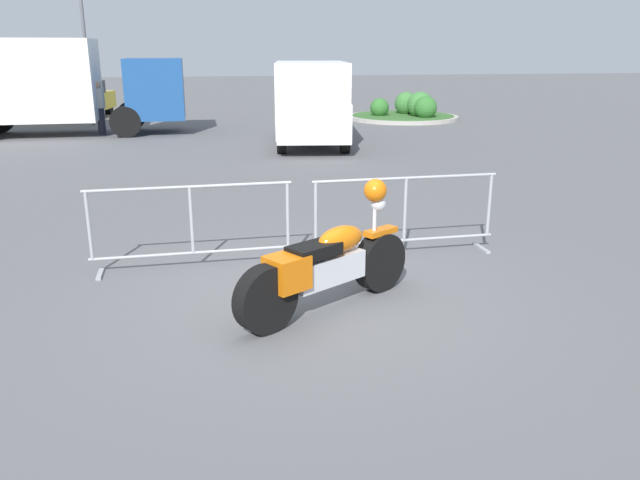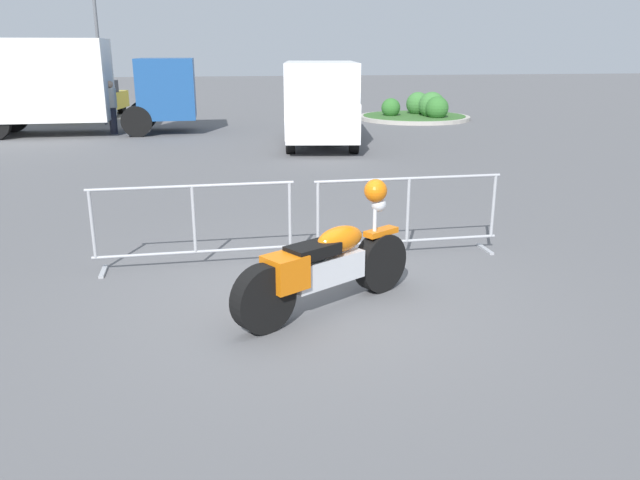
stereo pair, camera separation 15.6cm
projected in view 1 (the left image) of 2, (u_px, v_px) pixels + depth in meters
The scene contains 11 objects.
ground_plane at pixel (314, 299), 6.94m from camera, with size 120.00×120.00×0.00m, color #5B5B5E.
motorcycle at pixel (327, 265), 6.53m from camera, with size 2.08×1.38×1.31m.
crowd_barrier_near at pixel (192, 226), 7.76m from camera, with size 2.52×0.48×1.07m.
crowd_barrier_far at pixel (405, 215), 8.27m from camera, with size 2.52×0.48×1.07m.
box_truck at pixel (44, 83), 19.62m from camera, with size 7.71×2.31×2.98m.
delivery_van at pixel (311, 100), 18.01m from camera, with size 2.68×5.24×2.31m.
parked_car_silver at pixel (9, 99), 24.69m from camera, with size 2.43×4.62×1.49m.
parked_car_yellow at pixel (80, 99), 25.14m from camera, with size 2.33×4.42×1.43m.
pedestrian at pixel (100, 106), 19.98m from camera, with size 0.38×0.38×1.69m.
planter_island at pixel (407, 111), 24.62m from camera, with size 4.35×4.35×1.08m.
street_lamp at pixel (82, 18), 21.66m from camera, with size 0.36×0.70×5.68m.
Camera 1 is at (-1.18, -6.33, 2.66)m, focal length 35.00 mm.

